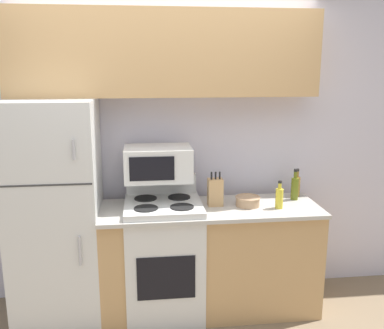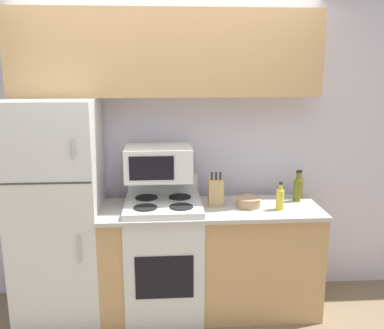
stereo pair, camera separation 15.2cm
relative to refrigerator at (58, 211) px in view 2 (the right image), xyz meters
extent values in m
cube|color=silver|center=(0.86, 0.36, 0.40)|extent=(8.00, 0.05, 2.55)
cube|color=tan|center=(1.19, -0.04, -0.44)|extent=(1.73, 0.56, 0.86)
cube|color=#BCB7AD|center=(1.19, -0.06, 0.01)|extent=(1.73, 0.60, 0.03)
cube|color=silver|center=(0.00, 0.00, 0.00)|extent=(0.66, 0.64, 1.74)
cube|color=#383838|center=(0.00, -0.32, 0.31)|extent=(0.64, 0.01, 0.01)
cylinder|color=#B7B7BC|center=(0.21, -0.34, 0.56)|extent=(0.02, 0.02, 0.14)
cylinder|color=#B7B7BC|center=(0.21, -0.34, -0.17)|extent=(0.02, 0.02, 0.22)
cube|color=tan|center=(0.86, 0.18, 1.20)|extent=(2.39, 0.31, 0.66)
cube|color=silver|center=(0.82, -0.05, -0.40)|extent=(0.60, 0.56, 0.94)
cube|color=black|center=(0.82, -0.34, -0.42)|extent=(0.43, 0.01, 0.34)
cube|color=#2D2D2D|center=(0.82, -0.05, 0.06)|extent=(0.58, 0.54, 0.01)
cube|color=silver|center=(0.82, 0.21, 0.15)|extent=(0.58, 0.06, 0.16)
cylinder|color=black|center=(0.69, -0.18, 0.07)|extent=(0.18, 0.18, 0.01)
cylinder|color=black|center=(0.96, -0.18, 0.07)|extent=(0.18, 0.18, 0.01)
cylinder|color=black|center=(0.69, 0.07, 0.07)|extent=(0.18, 0.18, 0.01)
cylinder|color=black|center=(0.96, 0.07, 0.07)|extent=(0.18, 0.18, 0.01)
cube|color=silver|center=(0.79, 0.05, 0.36)|extent=(0.52, 0.35, 0.26)
cube|color=black|center=(0.74, -0.13, 0.36)|extent=(0.33, 0.01, 0.18)
cube|color=tan|center=(1.23, -0.02, 0.13)|extent=(0.12, 0.09, 0.22)
cylinder|color=black|center=(1.20, -0.03, 0.27)|extent=(0.01, 0.01, 0.06)
cylinder|color=black|center=(1.23, -0.03, 0.27)|extent=(0.01, 0.01, 0.06)
cylinder|color=black|center=(1.27, -0.03, 0.27)|extent=(0.01, 0.01, 0.06)
cylinder|color=tan|center=(1.49, -0.06, 0.06)|extent=(0.19, 0.19, 0.07)
torus|color=tan|center=(1.49, -0.06, 0.09)|extent=(0.20, 0.20, 0.01)
cylinder|color=gold|center=(1.72, -0.15, 0.10)|extent=(0.06, 0.06, 0.15)
cylinder|color=gold|center=(1.72, -0.15, 0.20)|extent=(0.03, 0.03, 0.05)
cylinder|color=black|center=(1.72, -0.15, 0.23)|extent=(0.03, 0.03, 0.02)
cylinder|color=#5B6619|center=(1.91, 0.06, 0.11)|extent=(0.06, 0.06, 0.18)
cylinder|color=#5B6619|center=(1.91, 0.06, 0.23)|extent=(0.03, 0.03, 0.06)
cylinder|color=black|center=(1.91, 0.06, 0.27)|extent=(0.03, 0.03, 0.02)
cylinder|color=olive|center=(1.96, 0.14, 0.11)|extent=(0.06, 0.06, 0.17)
cylinder|color=olive|center=(1.96, 0.14, 0.22)|extent=(0.03, 0.03, 0.05)
cylinder|color=black|center=(1.96, 0.14, 0.25)|extent=(0.03, 0.03, 0.02)
camera|label=1|loc=(0.67, -3.22, 1.10)|focal=40.00mm
camera|label=2|loc=(0.82, -3.24, 1.10)|focal=40.00mm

